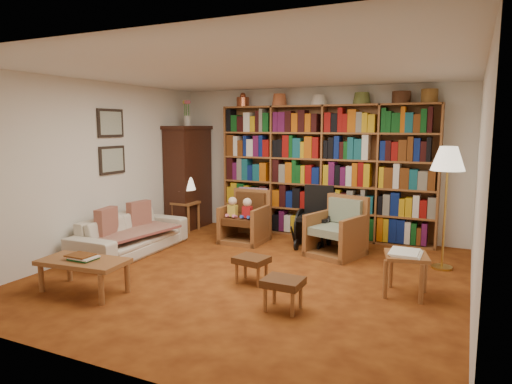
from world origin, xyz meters
The scene contains 23 objects.
floor centered at (0.00, 0.00, 0.00)m, with size 5.00×5.00×0.00m, color #934916.
ceiling centered at (0.00, 0.00, 2.50)m, with size 5.00×5.00×0.00m, color white.
wall_back centered at (0.00, 2.50, 1.25)m, with size 5.00×5.00×0.00m, color white.
wall_front centered at (0.00, -2.50, 1.25)m, with size 5.00×5.00×0.00m, color white.
wall_left centered at (-2.50, 0.00, 1.25)m, with size 5.00×5.00×0.00m, color white.
wall_right centered at (2.50, 0.00, 1.25)m, with size 5.00×5.00×0.00m, color white.
bookshelf centered at (0.20, 2.33, 1.17)m, with size 3.60×0.30×2.42m.
curio_cabinet centered at (-2.25, 2.00, 0.95)m, with size 0.50×0.95×2.40m.
framed_pictures centered at (-2.48, 0.30, 1.62)m, with size 0.03×0.52×0.97m.
sofa centered at (-2.05, 0.16, 0.28)m, with size 0.75×1.92×0.56m, color beige.
sofa_throw centered at (-2.00, 0.16, 0.30)m, with size 0.70×1.30×0.04m, color #C2BA8E.
cushion_left centered at (-2.18, 0.51, 0.45)m, with size 0.13×0.40×0.40m, color maroon.
cushion_right centered at (-2.18, -0.19, 0.45)m, with size 0.13×0.41×0.41m, color maroon.
side_table_lamp centered at (-2.15, 1.74, 0.39)m, with size 0.40×0.40×0.52m.
table_lamp centered at (-2.15, 1.74, 0.86)m, with size 0.37×0.37×0.51m.
armchair_leather centered at (-0.82, 1.52, 0.35)m, with size 0.67×0.72×0.84m.
armchair_sage centered at (0.72, 1.38, 0.32)m, with size 0.88×0.89×0.85m.
wheelchair centered at (0.29, 1.70, 0.43)m, with size 0.54×0.75×0.94m.
floor_lamp centered at (2.15, 1.31, 1.38)m, with size 0.42×0.42×1.60m.
side_table_papers centered at (1.84, 0.09, 0.39)m, with size 0.54×0.54×0.50m.
footstool_a centered at (0.12, -0.26, 0.26)m, with size 0.42×0.37×0.32m.
footstool_b centered at (0.77, -0.86, 0.27)m, with size 0.39×0.33×0.33m.
coffee_table centered at (-1.44, -1.34, 0.33)m, with size 1.02×0.59×0.43m.
Camera 1 is at (2.41, -4.98, 1.86)m, focal length 32.00 mm.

